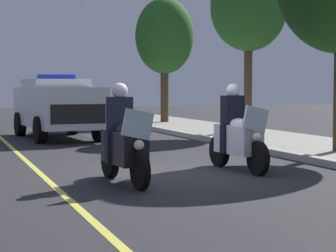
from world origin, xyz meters
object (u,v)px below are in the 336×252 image
Objects in this scene: police_suv at (57,105)px; police_motorcycle_lead_right at (237,135)px; police_motorcycle_lead_left at (124,143)px; tree_behind_suv at (165,37)px; tree_far_back at (249,8)px.

police_motorcycle_lead_right is at bearing 12.71° from police_suv.
tree_behind_suv is (-15.97, 6.36, 3.17)m from police_motorcycle_lead_left.
police_suv is 7.45m from tree_far_back.
tree_behind_suv reaches higher than police_suv.
police_suv is at bearing -43.18° from tree_behind_suv.
police_suv is at bearing -167.29° from police_motorcycle_lead_right.
police_motorcycle_lead_left is 0.39× the size of tree_behind_suv.
police_motorcycle_lead_right is 9.18m from police_suv.
police_suv is 8.97m from tree_behind_suv.
police_motorcycle_lead_right is (-0.81, 2.54, 0.00)m from police_motorcycle_lead_left.
police_suv is 0.92× the size of tree_behind_suv.
police_motorcycle_lead_left is 12.44m from tree_far_back.
tree_far_back is at bearing 151.83° from police_motorcycle_lead_right.
tree_behind_suv is at bearing 136.82° from police_suv.
police_motorcycle_lead_left is 1.00× the size of police_motorcycle_lead_right.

